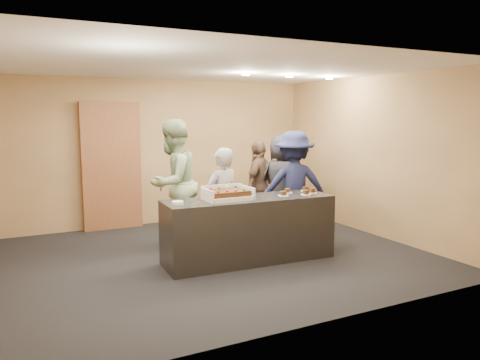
{
  "coord_description": "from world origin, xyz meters",
  "views": [
    {
      "loc": [
        -2.62,
        -6.06,
        2.04
      ],
      "look_at": [
        0.45,
        0.0,
        1.1
      ],
      "focal_mm": 35.0,
      "sensor_mm": 36.0,
      "label": 1
    }
  ],
  "objects_px": {
    "serving_counter": "(249,229)",
    "person_sage_man": "(173,183)",
    "storage_cabinet": "(111,166)",
    "person_dark_suit": "(281,183)",
    "person_navy_man": "(294,186)",
    "sheet_cake": "(228,193)",
    "cake_box": "(227,196)",
    "person_brown_extra": "(259,185)",
    "person_server_grey": "(222,202)",
    "plate_stack": "(178,203)"
  },
  "relations": [
    {
      "from": "sheet_cake",
      "to": "person_brown_extra",
      "type": "bearing_deg",
      "value": 48.87
    },
    {
      "from": "storage_cabinet",
      "to": "cake_box",
      "type": "xyz_separation_m",
      "value": [
        0.98,
        -2.78,
        -0.19
      ]
    },
    {
      "from": "serving_counter",
      "to": "storage_cabinet",
      "type": "xyz_separation_m",
      "value": [
        -1.3,
        2.81,
        0.69
      ]
    },
    {
      "from": "cake_box",
      "to": "person_dark_suit",
      "type": "xyz_separation_m",
      "value": [
        1.66,
        1.28,
        -0.09
      ]
    },
    {
      "from": "serving_counter",
      "to": "person_sage_man",
      "type": "bearing_deg",
      "value": 122.37
    },
    {
      "from": "serving_counter",
      "to": "sheet_cake",
      "type": "height_order",
      "value": "sheet_cake"
    },
    {
      "from": "person_server_grey",
      "to": "person_dark_suit",
      "type": "height_order",
      "value": "person_dark_suit"
    },
    {
      "from": "plate_stack",
      "to": "storage_cabinet",
      "type": "bearing_deg",
      "value": 95.39
    },
    {
      "from": "storage_cabinet",
      "to": "person_dark_suit",
      "type": "bearing_deg",
      "value": -29.59
    },
    {
      "from": "cake_box",
      "to": "person_brown_extra",
      "type": "xyz_separation_m",
      "value": [
        1.35,
        1.52,
        -0.14
      ]
    },
    {
      "from": "cake_box",
      "to": "person_sage_man",
      "type": "xyz_separation_m",
      "value": [
        -0.37,
        1.19,
        0.05
      ]
    },
    {
      "from": "cake_box",
      "to": "plate_stack",
      "type": "height_order",
      "value": "cake_box"
    },
    {
      "from": "sheet_cake",
      "to": "person_sage_man",
      "type": "xyz_separation_m",
      "value": [
        -0.36,
        1.22,
        -0.01
      ]
    },
    {
      "from": "person_server_grey",
      "to": "person_brown_extra",
      "type": "distance_m",
      "value": 1.65
    },
    {
      "from": "plate_stack",
      "to": "person_server_grey",
      "type": "xyz_separation_m",
      "value": [
        0.83,
        0.44,
        -0.13
      ]
    },
    {
      "from": "plate_stack",
      "to": "person_server_grey",
      "type": "bearing_deg",
      "value": 27.73
    },
    {
      "from": "person_navy_man",
      "to": "person_sage_man",
      "type": "bearing_deg",
      "value": 2.72
    },
    {
      "from": "cake_box",
      "to": "sheet_cake",
      "type": "height_order",
      "value": "cake_box"
    },
    {
      "from": "sheet_cake",
      "to": "person_dark_suit",
      "type": "distance_m",
      "value": 2.12
    },
    {
      "from": "person_sage_man",
      "to": "person_brown_extra",
      "type": "relative_size",
      "value": 1.24
    },
    {
      "from": "storage_cabinet",
      "to": "person_sage_man",
      "type": "bearing_deg",
      "value": -68.92
    },
    {
      "from": "person_dark_suit",
      "to": "serving_counter",
      "type": "bearing_deg",
      "value": 65.83
    },
    {
      "from": "person_brown_extra",
      "to": "person_dark_suit",
      "type": "distance_m",
      "value": 0.4
    },
    {
      "from": "plate_stack",
      "to": "person_brown_extra",
      "type": "bearing_deg",
      "value": 36.6
    },
    {
      "from": "cake_box",
      "to": "person_dark_suit",
      "type": "height_order",
      "value": "person_dark_suit"
    },
    {
      "from": "person_navy_man",
      "to": "person_dark_suit",
      "type": "distance_m",
      "value": 0.7
    },
    {
      "from": "storage_cabinet",
      "to": "cake_box",
      "type": "distance_m",
      "value": 2.96
    },
    {
      "from": "person_dark_suit",
      "to": "person_brown_extra",
      "type": "bearing_deg",
      "value": -15.68
    },
    {
      "from": "person_navy_man",
      "to": "storage_cabinet",
      "type": "bearing_deg",
      "value": -21.14
    },
    {
      "from": "serving_counter",
      "to": "person_navy_man",
      "type": "relative_size",
      "value": 1.34
    },
    {
      "from": "cake_box",
      "to": "sheet_cake",
      "type": "xyz_separation_m",
      "value": [
        -0.0,
        -0.02,
        0.05
      ]
    },
    {
      "from": "person_server_grey",
      "to": "person_dark_suit",
      "type": "bearing_deg",
      "value": -166.88
    },
    {
      "from": "sheet_cake",
      "to": "person_server_grey",
      "type": "height_order",
      "value": "person_server_grey"
    },
    {
      "from": "sheet_cake",
      "to": "person_navy_man",
      "type": "bearing_deg",
      "value": 22.96
    },
    {
      "from": "plate_stack",
      "to": "person_dark_suit",
      "type": "distance_m",
      "value": 2.71
    },
    {
      "from": "serving_counter",
      "to": "person_brown_extra",
      "type": "xyz_separation_m",
      "value": [
        1.02,
        1.54,
        0.35
      ]
    },
    {
      "from": "person_server_grey",
      "to": "plate_stack",
      "type": "bearing_deg",
      "value": 11.76
    },
    {
      "from": "plate_stack",
      "to": "person_sage_man",
      "type": "height_order",
      "value": "person_sage_man"
    },
    {
      "from": "serving_counter",
      "to": "storage_cabinet",
      "type": "distance_m",
      "value": 3.17
    },
    {
      "from": "person_brown_extra",
      "to": "person_dark_suit",
      "type": "xyz_separation_m",
      "value": [
        0.31,
        -0.24,
        0.06
      ]
    },
    {
      "from": "person_navy_man",
      "to": "person_brown_extra",
      "type": "xyz_separation_m",
      "value": [
        -0.13,
        0.92,
        -0.1
      ]
    },
    {
      "from": "person_sage_man",
      "to": "cake_box",
      "type": "bearing_deg",
      "value": 71.71
    },
    {
      "from": "person_server_grey",
      "to": "person_navy_man",
      "type": "height_order",
      "value": "person_navy_man"
    },
    {
      "from": "serving_counter",
      "to": "person_server_grey",
      "type": "height_order",
      "value": "person_server_grey"
    },
    {
      "from": "plate_stack",
      "to": "person_server_grey",
      "type": "height_order",
      "value": "person_server_grey"
    },
    {
      "from": "cake_box",
      "to": "sheet_cake",
      "type": "relative_size",
      "value": 1.18
    },
    {
      "from": "person_sage_man",
      "to": "person_navy_man",
      "type": "height_order",
      "value": "person_sage_man"
    },
    {
      "from": "person_server_grey",
      "to": "person_dark_suit",
      "type": "distance_m",
      "value": 1.77
    },
    {
      "from": "cake_box",
      "to": "person_dark_suit",
      "type": "relative_size",
      "value": 0.37
    },
    {
      "from": "person_server_grey",
      "to": "person_navy_man",
      "type": "xyz_separation_m",
      "value": [
        1.36,
        0.18,
        0.11
      ]
    }
  ]
}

